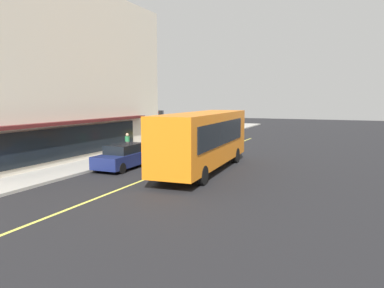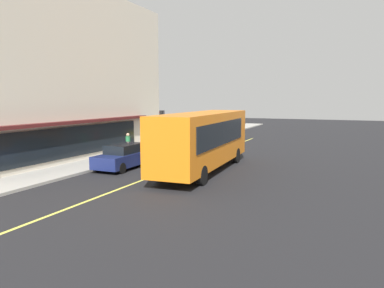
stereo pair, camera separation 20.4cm
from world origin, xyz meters
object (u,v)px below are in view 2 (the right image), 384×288
car_yellow (213,134)px  pedestrian_at_corner (128,142)px  car_navy (124,157)px  traffic_light (162,120)px  bus (204,138)px  pedestrian_mid_block (147,139)px

car_yellow → pedestrian_at_corner: size_ratio=2.59×
car_navy → pedestrian_at_corner: (3.43, 1.93, 0.43)m
traffic_light → car_navy: size_ratio=0.74×
bus → pedestrian_mid_block: (4.13, 6.42, -0.75)m
car_yellow → pedestrian_mid_block: pedestrian_mid_block is taller
pedestrian_at_corner → bus: bearing=-107.7°
car_yellow → pedestrian_at_corner: 12.53m
car_navy → car_yellow: (15.81, 0.04, 0.00)m
car_navy → pedestrian_at_corner: pedestrian_at_corner is taller
traffic_light → pedestrian_mid_block: traffic_light is taller
bus → car_navy: bus is taller
traffic_light → pedestrian_mid_block: size_ratio=1.78×
car_yellow → bus: bearing=-161.3°
bus → car_yellow: bearing=18.7°
car_navy → bus: bearing=-75.5°
traffic_light → pedestrian_at_corner: traffic_light is taller
bus → car_navy: (-1.26, 4.88, -1.24)m
pedestrian_mid_block → pedestrian_at_corner: bearing=168.8°
traffic_light → car_yellow: (7.58, -1.65, -1.79)m
car_yellow → pedestrian_mid_block: bearing=171.8°
pedestrian_at_corner → car_navy: bearing=-150.6°
pedestrian_mid_block → bus: bearing=-122.7°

